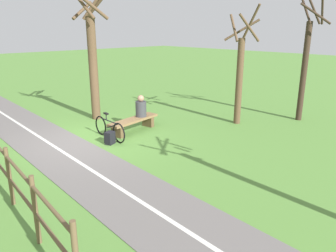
{
  "coord_description": "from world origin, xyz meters",
  "views": [
    {
      "loc": [
        4.87,
        8.89,
        3.43
      ],
      "look_at": [
        -1.13,
        2.52,
        0.8
      ],
      "focal_mm": 35.04,
      "sensor_mm": 36.0,
      "label": 1
    }
  ],
  "objects_px": {
    "backpack": "(110,138)",
    "tree_far_right": "(240,73)",
    "person_seated": "(141,107)",
    "tree_mid_field": "(93,59)",
    "tree_by_path": "(305,64)",
    "bench": "(134,122)",
    "bicycle": "(109,128)"
  },
  "relations": [
    {
      "from": "tree_mid_field",
      "to": "person_seated",
      "type": "bearing_deg",
      "value": 100.92
    },
    {
      "from": "bench",
      "to": "bicycle",
      "type": "bearing_deg",
      "value": -4.79
    },
    {
      "from": "bench",
      "to": "tree_far_right",
      "type": "xyz_separation_m",
      "value": [
        -3.46,
        1.82,
        1.54
      ]
    },
    {
      "from": "backpack",
      "to": "tree_by_path",
      "type": "height_order",
      "value": "tree_by_path"
    },
    {
      "from": "backpack",
      "to": "tree_far_right",
      "type": "xyz_separation_m",
      "value": [
        -4.77,
        1.31,
        1.67
      ]
    },
    {
      "from": "tree_by_path",
      "to": "bench",
      "type": "bearing_deg",
      "value": -30.15
    },
    {
      "from": "person_seated",
      "to": "tree_far_right",
      "type": "bearing_deg",
      "value": 138.51
    },
    {
      "from": "bench",
      "to": "backpack",
      "type": "relative_size",
      "value": 5.39
    },
    {
      "from": "person_seated",
      "to": "bicycle",
      "type": "height_order",
      "value": "person_seated"
    },
    {
      "from": "tree_by_path",
      "to": "tree_mid_field",
      "type": "height_order",
      "value": "tree_mid_field"
    },
    {
      "from": "bench",
      "to": "person_seated",
      "type": "bearing_deg",
      "value": -180.0
    },
    {
      "from": "bench",
      "to": "tree_far_right",
      "type": "relative_size",
      "value": 0.5
    },
    {
      "from": "person_seated",
      "to": "bench",
      "type": "bearing_deg",
      "value": 0.0
    },
    {
      "from": "tree_far_right",
      "to": "person_seated",
      "type": "bearing_deg",
      "value": -31.63
    },
    {
      "from": "tree_far_right",
      "to": "tree_mid_field",
      "type": "bearing_deg",
      "value": -49.84
    },
    {
      "from": "bicycle",
      "to": "tree_mid_field",
      "type": "height_order",
      "value": "tree_mid_field"
    },
    {
      "from": "tree_mid_field",
      "to": "tree_far_right",
      "type": "xyz_separation_m",
      "value": [
        -3.51,
        4.16,
        -0.43
      ]
    },
    {
      "from": "person_seated",
      "to": "backpack",
      "type": "xyz_separation_m",
      "value": [
        1.7,
        0.58,
        -0.58
      ]
    },
    {
      "from": "person_seated",
      "to": "tree_by_path",
      "type": "bearing_deg",
      "value": 137.59
    },
    {
      "from": "tree_by_path",
      "to": "tree_mid_field",
      "type": "bearing_deg",
      "value": -44.81
    },
    {
      "from": "tree_by_path",
      "to": "bicycle",
      "type": "bearing_deg",
      "value": -25.44
    },
    {
      "from": "person_seated",
      "to": "tree_mid_field",
      "type": "xyz_separation_m",
      "value": [
        0.44,
        -2.27,
        1.52
      ]
    },
    {
      "from": "backpack",
      "to": "tree_far_right",
      "type": "height_order",
      "value": "tree_far_right"
    },
    {
      "from": "person_seated",
      "to": "backpack",
      "type": "relative_size",
      "value": 1.94
    },
    {
      "from": "tree_by_path",
      "to": "tree_far_right",
      "type": "bearing_deg",
      "value": -33.88
    },
    {
      "from": "tree_by_path",
      "to": "backpack",
      "type": "bearing_deg",
      "value": -21.57
    },
    {
      "from": "person_seated",
      "to": "tree_far_right",
      "type": "height_order",
      "value": "tree_far_right"
    },
    {
      "from": "backpack",
      "to": "tree_mid_field",
      "type": "bearing_deg",
      "value": -114.02
    },
    {
      "from": "tree_mid_field",
      "to": "tree_far_right",
      "type": "distance_m",
      "value": 5.45
    },
    {
      "from": "tree_mid_field",
      "to": "bench",
      "type": "bearing_deg",
      "value": 91.1
    },
    {
      "from": "tree_by_path",
      "to": "tree_mid_field",
      "type": "xyz_separation_m",
      "value": [
        5.59,
        -5.56,
        0.16
      ]
    },
    {
      "from": "bench",
      "to": "backpack",
      "type": "bearing_deg",
      "value": 11.42
    }
  ]
}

